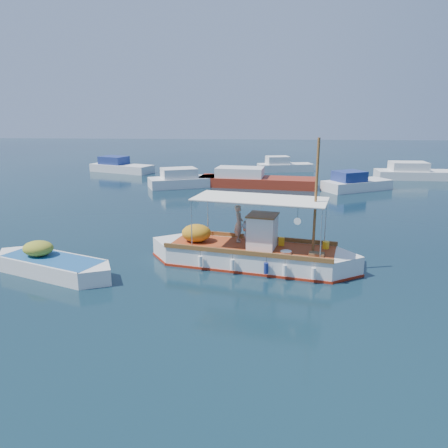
{
  "coord_description": "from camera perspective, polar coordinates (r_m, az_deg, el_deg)",
  "views": [
    {
      "loc": [
        -0.3,
        -17.13,
        6.4
      ],
      "look_at": [
        -1.58,
        0.0,
        1.87
      ],
      "focal_mm": 35.0,
      "sensor_mm": 36.0,
      "label": 1
    }
  ],
  "objects": [
    {
      "name": "ground",
      "position": [
        18.29,
        4.97,
        -5.76
      ],
      "size": [
        160.0,
        160.0,
        0.0
      ],
      "primitive_type": "plane",
      "color": "black",
      "rests_on": "ground"
    },
    {
      "name": "bg_boat_e",
      "position": [
        45.32,
        24.04,
        6.01
      ],
      "size": [
        8.21,
        2.73,
        1.8
      ],
      "rotation": [
        0.0,
        0.0,
        -0.02
      ],
      "color": "silver",
      "rests_on": "ground"
    },
    {
      "name": "bg_boat_ne",
      "position": [
        37.12,
        16.76,
        4.99
      ],
      "size": [
        6.01,
        4.67,
        1.8
      ],
      "rotation": [
        0.0,
        0.0,
        0.51
      ],
      "color": "silver",
      "rests_on": "ground"
    },
    {
      "name": "dinghy",
      "position": [
        18.87,
        -21.54,
        -5.15
      ],
      "size": [
        5.51,
        3.16,
        1.45
      ],
      "rotation": [
        0.0,
        0.0,
        -0.39
      ],
      "color": "white",
      "rests_on": "ground"
    },
    {
      "name": "bg_boat_far_n",
      "position": [
        47.06,
        7.77,
        7.43
      ],
      "size": [
        5.98,
        3.23,
        1.8
      ],
      "rotation": [
        0.0,
        0.0,
        0.23
      ],
      "color": "silver",
      "rests_on": "ground"
    },
    {
      "name": "fishing_caique",
      "position": [
        18.47,
        3.42,
        -3.91
      ],
      "size": [
        8.87,
        3.9,
        5.55
      ],
      "rotation": [
        0.0,
        0.0,
        -0.23
      ],
      "color": "white",
      "rests_on": "ground"
    },
    {
      "name": "bg_boat_nw",
      "position": [
        37.44,
        -4.63,
        5.65
      ],
      "size": [
        7.47,
        4.93,
        1.8
      ],
      "rotation": [
        0.0,
        0.0,
        0.39
      ],
      "color": "silver",
      "rests_on": "ground"
    },
    {
      "name": "bg_boat_n",
      "position": [
        37.42,
        3.86,
        5.66
      ],
      "size": [
        10.13,
        4.05,
        1.8
      ],
      "rotation": [
        0.0,
        0.0,
        -0.13
      ],
      "color": "maroon",
      "rests_on": "ground"
    },
    {
      "name": "bg_boat_far_w",
      "position": [
        47.41,
        -13.41,
        7.22
      ],
      "size": [
        7.12,
        4.67,
        1.8
      ],
      "rotation": [
        0.0,
        0.0,
        -0.39
      ],
      "color": "silver",
      "rests_on": "ground"
    }
  ]
}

